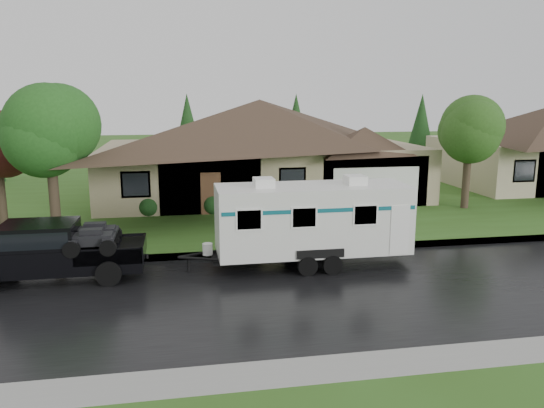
{
  "coord_description": "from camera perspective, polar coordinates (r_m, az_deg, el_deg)",
  "views": [
    {
      "loc": [
        -2.82,
        -16.96,
        5.89
      ],
      "look_at": [
        0.59,
        2.0,
        1.99
      ],
      "focal_mm": 35.0,
      "sensor_mm": 36.0,
      "label": 1
    }
  ],
  "objects": [
    {
      "name": "lawn",
      "position": [
        32.61,
        -5.06,
        1.12
      ],
      "size": [
        140.0,
        26.0,
        0.15
      ],
      "primitive_type": "cube",
      "color": "#32591B",
      "rests_on": "ground"
    },
    {
      "name": "ground",
      "position": [
        18.18,
        -0.71,
        -7.48
      ],
      "size": [
        140.0,
        140.0,
        0.0
      ],
      "primitive_type": "plane",
      "color": "#32591B",
      "rests_on": "ground"
    },
    {
      "name": "curb",
      "position": [
        20.27,
        -1.77,
        -5.24
      ],
      "size": [
        140.0,
        0.5,
        0.15
      ],
      "primitive_type": "cube",
      "color": "gray",
      "rests_on": "ground"
    },
    {
      "name": "house_main",
      "position": [
        31.31,
        -0.77,
        7.23
      ],
      "size": [
        19.44,
        10.8,
        6.9
      ],
      "color": "gray",
      "rests_on": "lawn"
    },
    {
      "name": "pickup_truck",
      "position": [
        18.76,
        -22.8,
        -4.51
      ],
      "size": [
        5.75,
        2.19,
        1.92
      ],
      "color": "black",
      "rests_on": "ground"
    },
    {
      "name": "tree_right_green",
      "position": [
        29.28,
        20.48,
        7.16
      ],
      "size": [
        3.42,
        3.42,
        5.66
      ],
      "color": "#382B1E",
      "rests_on": "lawn"
    },
    {
      "name": "travel_trailer",
      "position": [
        18.7,
        4.35,
        -1.59
      ],
      "size": [
        7.1,
        2.49,
        3.18
      ],
      "color": "silver",
      "rests_on": "ground"
    },
    {
      "name": "shrub_row",
      "position": [
        27.21,
        0.21,
        0.33
      ],
      "size": [
        13.6,
        1.0,
        1.0
      ],
      "color": "#143814",
      "rests_on": "lawn"
    },
    {
      "name": "tree_left_green",
      "position": [
        23.48,
        -22.87,
        7.08
      ],
      "size": [
        3.76,
        3.76,
        6.23
      ],
      "color": "#382B1E",
      "rests_on": "lawn"
    },
    {
      "name": "road",
      "position": [
        16.33,
        0.46,
        -9.7
      ],
      "size": [
        140.0,
        8.0,
        0.01
      ],
      "primitive_type": "cube",
      "color": "black",
      "rests_on": "ground"
    }
  ]
}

